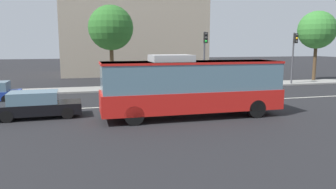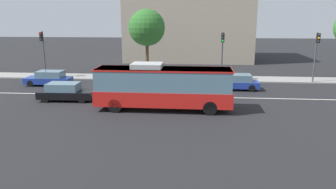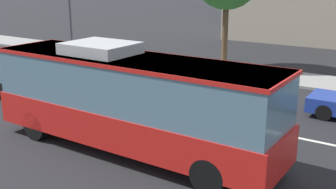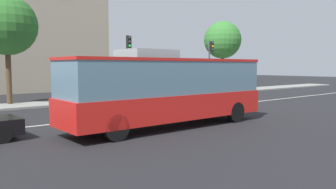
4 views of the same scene
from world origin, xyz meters
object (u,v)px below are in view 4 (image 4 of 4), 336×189
object	(u,v)px
sedan_blue	(168,94)
street_tree_kerbside_left	(223,40)
traffic_light_far_corner	(128,56)
street_tree_kerbside_centre	(7,26)
traffic_light_mid_block	(210,58)
transit_bus	(168,87)

from	to	relation	value
sedan_blue	street_tree_kerbside_left	size ratio (longest dim) A/B	0.59
traffic_light_far_corner	street_tree_kerbside_centre	size ratio (longest dim) A/B	0.68
traffic_light_far_corner	street_tree_kerbside_left	world-z (taller)	street_tree_kerbside_left
street_tree_kerbside_centre	sedan_blue	bearing A→B (deg)	-33.37
traffic_light_mid_block	street_tree_kerbside_centre	world-z (taller)	street_tree_kerbside_centre
sedan_blue	street_tree_kerbside_left	xyz separation A→B (m)	(12.94, 6.17, 4.89)
sedan_blue	traffic_light_far_corner	distance (m)	4.80
transit_bus	traffic_light_far_corner	size ratio (longest dim) A/B	1.93
traffic_light_mid_block	traffic_light_far_corner	bearing A→B (deg)	-92.34
transit_bus	traffic_light_far_corner	world-z (taller)	traffic_light_far_corner
traffic_light_mid_block	street_tree_kerbside_centre	distance (m)	18.02
transit_bus	street_tree_kerbside_left	world-z (taller)	street_tree_kerbside_left
street_tree_kerbside_left	traffic_light_mid_block	bearing A→B (deg)	-151.75
traffic_light_far_corner	street_tree_kerbside_left	xyz separation A→B (m)	(13.99, 2.45, 2.05)
traffic_light_mid_block	traffic_light_far_corner	distance (m)	9.49
street_tree_kerbside_centre	traffic_light_mid_block	bearing A→B (deg)	-7.65
sedan_blue	traffic_light_mid_block	bearing A→B (deg)	-156.73
sedan_blue	traffic_light_far_corner	size ratio (longest dim) A/B	0.87
transit_bus	traffic_light_mid_block	world-z (taller)	traffic_light_mid_block
sedan_blue	traffic_light_mid_block	distance (m)	9.66
street_tree_kerbside_left	transit_bus	bearing A→B (deg)	-144.73
sedan_blue	traffic_light_far_corner	xyz separation A→B (m)	(-1.05, 3.72, 2.84)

